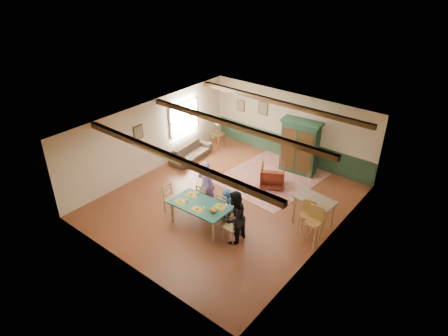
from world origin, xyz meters
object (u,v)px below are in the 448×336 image
Objects in this scene: dining_chair_end_left at (172,199)px; dining_chair_end_right at (231,226)px; dining_chair_far_right at (225,205)px; dining_table at (200,215)px; armoire at (300,147)px; table_lamp at (217,128)px; sofa at (191,152)px; bar_stool_left at (306,219)px; person_child at (227,204)px; counter_table at (313,213)px; cat at (213,210)px; armchair at (273,176)px; end_table at (218,140)px; person_man at (206,186)px; person_woman at (234,217)px; bar_stool_right at (312,227)px; dining_chair_far_left at (205,197)px.

dining_chair_end_right is (2.29, 0.10, 0.00)m from dining_chair_end_left.
dining_table is at bearing 60.95° from dining_chair_far_right.
table_lamp is at bearing 178.28° from armoire.
sofa is 6.05m from bar_stool_left.
person_child is 0.52× the size of sofa.
dining_chair_end_left is 0.81× the size of counter_table.
cat reaches higher than armchair.
bar_stool_left reaches higher than counter_table.
end_table is at bearing 0.00° from table_lamp.
person_man is 3.40m from counter_table.
person_man is 1.83m from person_woman.
counter_table is 1.06× the size of bar_stool_left.
end_table is 6.15m from counter_table.
dining_table is 3.12m from bar_stool_left.
counter_table reaches higher than dining_chair_far_right.
dining_chair_end_right is 2.55m from counter_table.
counter_table is (2.31, 1.35, 0.01)m from dining_chair_far_right.
cat is at bearing 62.50° from armchair.
bar_stool_right is (6.22, -1.69, 0.32)m from sofa.
person_man reaches higher than dining_chair_end_right.
person_man reaches higher than end_table.
person_child is (0.80, 0.03, -0.36)m from person_man.
armchair is at bearing -28.32° from dining_chair_end_left.
table_lamp is 6.16m from counter_table.
dining_chair_far_left is 1.04m from dining_chair_end_left.
table_lamp is at bearing -138.37° from person_woman.
dining_chair_far_left is 0.85× the size of bar_stool_left.
bar_stool_left is at bearing 131.69° from dining_chair_end_right.
end_table is (-3.55, 4.51, -0.53)m from cat.
armoire is at bearing -107.62° from dining_chair_far_left.
end_table is (-3.47, 1.16, -0.08)m from armchair.
table_lamp is at bearing 157.54° from counter_table.
person_woman reaches higher than bar_stool_right.
armchair is at bearing -18.43° from table_lamp.
counter_table reaches higher than dining_chair_end_right.
person_child is (0.79, 0.11, 0.03)m from dining_chair_far_left.
dining_chair_end_right is at bearing -148.76° from bar_stool_right.
dining_table is at bearing -138.80° from sofa.
armoire is 3.37m from counter_table.
armoire is at bearing -107.96° from person_man.
dining_chair_end_right is (1.58, -0.65, 0.00)m from dining_chair_far_left.
dining_chair_end_right reaches higher than armchair.
sofa is at bearing 136.75° from dining_table.
dining_chair_end_right is 1.78m from person_man.
dining_chair_far_right reaches higher than cat.
person_man is 1.42× the size of bar_stool_right.
counter_table is (5.85, -0.90, 0.21)m from sofa.
dining_chair_end_left is 0.78× the size of bar_stool_right.
dining_chair_far_left is 1.00× the size of dining_chair_end_left.
cat is at bearing 139.20° from dining_chair_far_left.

